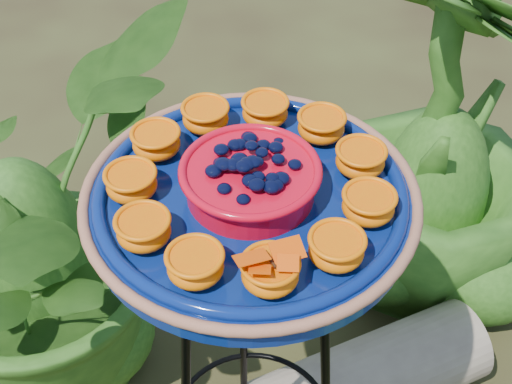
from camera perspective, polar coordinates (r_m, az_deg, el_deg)
tripod_stand at (r=1.31m, az=-0.35°, el=-12.94°), size 0.38×0.38×0.91m
feeder_dish at (r=1.00m, az=-0.44°, el=-0.20°), size 0.53×0.53×0.11m
driftwood_log at (r=1.83m, az=8.45°, el=-14.85°), size 0.66×0.31×0.21m
shrub_back_left at (r=1.71m, az=-17.78°, el=-3.23°), size 1.01×1.06×0.92m
shrub_back_right at (r=1.86m, az=14.81°, el=3.87°), size 0.78×0.78×1.01m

